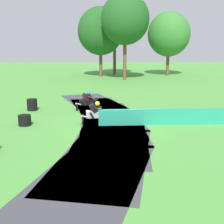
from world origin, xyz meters
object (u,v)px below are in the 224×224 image
traffic_cone (187,112)px  motorcycle_chase_black (88,101)px  tire_stack_mid_b (32,105)px  motorcycle_lead_white (96,113)px  tire_stack_mid_a (25,120)px

traffic_cone → motorcycle_chase_black: bearing=164.9°
tire_stack_mid_b → traffic_cone: (10.33, -1.91, -0.18)m
motorcycle_lead_white → tire_stack_mid_a: (-4.06, -0.08, -0.35)m
motorcycle_lead_white → traffic_cone: bearing=18.7°
tire_stack_mid_a → tire_stack_mid_b: 4.00m
tire_stack_mid_a → tire_stack_mid_b: size_ratio=0.89×
motorcycle_chase_black → tire_stack_mid_a: (-3.46, -3.82, -0.35)m
motorcycle_chase_black → tire_stack_mid_b: 3.88m
motorcycle_lead_white → tire_stack_mid_b: motorcycle_lead_white is taller
traffic_cone → tire_stack_mid_b: bearing=169.5°
tire_stack_mid_a → traffic_cone: size_ratio=1.62×
motorcycle_lead_white → traffic_cone: size_ratio=3.83×
motorcycle_lead_white → tire_stack_mid_a: 4.07m
tire_stack_mid_a → traffic_cone: tire_stack_mid_a is taller
motorcycle_lead_white → tire_stack_mid_b: (-4.46, 3.90, -0.25)m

